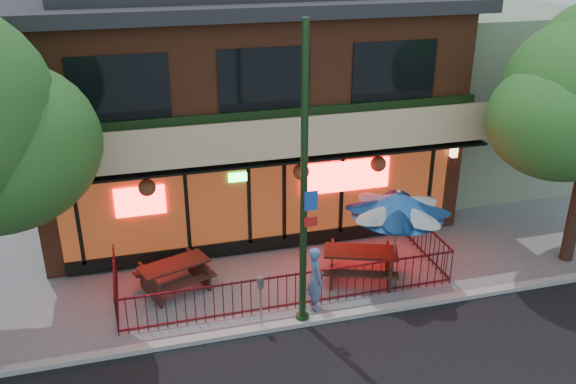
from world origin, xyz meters
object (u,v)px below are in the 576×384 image
at_px(pedestrian, 315,278).
at_px(parking_meter_near, 261,294).
at_px(picnic_table_left, 175,272).
at_px(picnic_table_right, 360,260).
at_px(patio_umbrella, 398,204).
at_px(street_light, 304,201).

xyz_separation_m(pedestrian, parking_meter_near, (-1.47, -0.50, 0.11)).
relative_size(picnic_table_left, parking_meter_near, 1.51).
distance_m(picnic_table_right, patio_umbrella, 1.91).
bearing_deg(patio_umbrella, pedestrian, -165.53).
bearing_deg(parking_meter_near, picnic_table_left, 127.92).
height_order(picnic_table_left, parking_meter_near, parking_meter_near).
bearing_deg(picnic_table_left, picnic_table_right, -8.95).
relative_size(patio_umbrella, pedestrian, 1.59).
relative_size(street_light, parking_meter_near, 5.07).
bearing_deg(patio_umbrella, parking_meter_near, -163.81).
bearing_deg(picnic_table_right, parking_meter_near, -153.81).
xyz_separation_m(picnic_table_right, patio_umbrella, (0.76, -0.39, 1.71)).
distance_m(picnic_table_left, picnic_table_right, 4.83).
bearing_deg(picnic_table_right, patio_umbrella, -26.91).
bearing_deg(picnic_table_left, parking_meter_near, -52.08).
height_order(street_light, patio_umbrella, street_light).
height_order(picnic_table_left, picnic_table_right, picnic_table_right).
xyz_separation_m(picnic_table_left, parking_meter_near, (1.75, -2.24, 0.45)).
relative_size(picnic_table_right, parking_meter_near, 1.66).
relative_size(patio_umbrella, parking_meter_near, 1.90).
xyz_separation_m(street_light, picnic_table_left, (-2.75, 2.24, -2.66)).
height_order(street_light, picnic_table_left, street_light).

